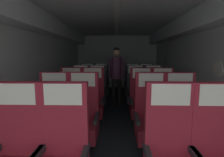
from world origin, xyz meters
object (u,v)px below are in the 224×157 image
object	(u,v)px
seat_d_right_window	(135,92)
seat_e_left_window	(87,85)
seat_e_left_aisle	(101,85)
seat_c_left_aisle	(93,101)
seat_c_right_window	(141,102)
seat_a_left_window	(16,157)
seat_e_right_window	(132,85)
seat_b_right_aisle	(180,120)
seat_d_right_aisle	(153,92)
seat_c_right_aisle	(163,102)
seat_e_right_aisle	(146,85)
seat_d_left_aisle	(97,92)
seat_c_left_window	(71,101)
seat_b_right_window	(151,120)
flight_attendant	(117,70)
seat_b_left_aisle	(83,119)
seat_d_left_window	(81,91)
seat_b_left_window	(54,118)

from	to	relation	value
seat_d_right_window	seat_e_left_window	size ratio (longest dim) A/B	1.00
seat_e_left_aisle	seat_e_left_window	bearing A→B (deg)	176.50
seat_c_left_aisle	seat_c_right_window	world-z (taller)	same
seat_a_left_window	seat_e_right_window	world-z (taller)	same
seat_b_right_aisle	seat_d_right_aisle	bearing A→B (deg)	89.62
seat_c_right_aisle	seat_e_right_aisle	bearing A→B (deg)	89.97
seat_d_left_aisle	seat_b_right_aisle	bearing A→B (deg)	-52.74
seat_c_left_window	seat_c_right_aisle	distance (m)	1.86
seat_d_right_aisle	seat_e_left_window	bearing A→B (deg)	153.12
seat_d_right_window	seat_e_right_window	bearing A→B (deg)	89.55
seat_c_left_window	seat_c_right_aisle	size ratio (longest dim) A/B	1.00
seat_c_left_window	seat_e_right_aisle	world-z (taller)	same
seat_b_right_window	seat_c_left_aisle	bearing A→B (deg)	135.77
seat_c_right_aisle	seat_d_right_aisle	xyz separation A→B (m)	(0.01, 0.95, 0.00)
seat_b_right_window	seat_e_right_aisle	distance (m)	2.89
seat_b_right_window	seat_d_right_window	bearing A→B (deg)	90.40
seat_e_right_aisle	seat_c_right_window	bearing A→B (deg)	-102.77
seat_a_left_window	seat_e_right_window	xyz separation A→B (m)	(1.42, 3.82, 0.00)
flight_attendant	seat_c_right_aisle	bearing A→B (deg)	-44.55
seat_b_right_window	seat_e_right_window	xyz separation A→B (m)	(-0.01, 2.87, 0.00)
seat_d_right_aisle	seat_b_right_window	bearing A→B (deg)	-103.00
seat_b_right_aisle	seat_b_left_aisle	bearing A→B (deg)	-179.97
seat_d_right_aisle	seat_e_left_aisle	size ratio (longest dim) A/B	1.00
seat_e_left_aisle	seat_d_right_window	bearing A→B (deg)	-43.28
seat_d_left_window	seat_e_right_window	distance (m)	1.73
seat_d_right_aisle	seat_e_left_aisle	distance (m)	1.70
seat_b_left_aisle	seat_c_left_window	xyz separation A→B (m)	(-0.43, 0.96, 0.00)
seat_b_left_aisle	seat_b_right_window	size ratio (longest dim) A/B	1.00
seat_c_left_aisle	seat_d_left_window	distance (m)	1.04
seat_d_left_aisle	seat_d_right_window	xyz separation A→B (m)	(0.99, 0.03, 0.00)
seat_e_left_aisle	seat_e_right_aisle	bearing A→B (deg)	0.79
seat_b_right_aisle	seat_d_left_aisle	world-z (taller)	same
seat_d_left_window	seat_d_right_window	world-z (taller)	same
seat_e_left_aisle	seat_e_right_aisle	xyz separation A→B (m)	(1.42, 0.02, 0.00)
seat_e_right_aisle	seat_d_left_window	bearing A→B (deg)	-152.89
seat_b_left_window	seat_d_right_window	world-z (taller)	same
seat_c_right_window	seat_d_left_window	distance (m)	1.72
seat_d_left_aisle	seat_e_left_aisle	world-z (taller)	same
seat_e_left_aisle	seat_c_left_aisle	bearing A→B (deg)	-89.97
seat_e_right_window	flight_attendant	bearing A→B (deg)	-129.95
seat_d_right_aisle	flight_attendant	bearing A→B (deg)	159.20
seat_c_right_window	seat_d_left_aisle	bearing A→B (deg)	136.76
seat_c_left_window	seat_e_right_aisle	size ratio (longest dim) A/B	1.00
seat_c_left_window	flight_attendant	bearing A→B (deg)	54.67
seat_a_left_window	seat_e_right_aisle	world-z (taller)	same
seat_c_left_window	seat_d_right_window	world-z (taller)	same
seat_b_left_aisle	seat_e_left_aisle	distance (m)	2.83
seat_c_left_window	seat_e_left_window	world-z (taller)	same
seat_d_left_window	seat_e_left_window	size ratio (longest dim) A/B	1.00
seat_b_right_window	seat_c_right_window	xyz separation A→B (m)	(-0.00, 0.95, 0.00)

